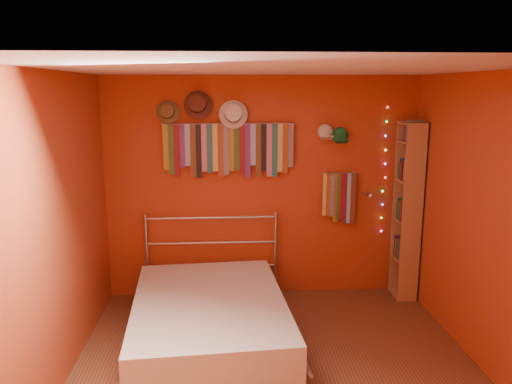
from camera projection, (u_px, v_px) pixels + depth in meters
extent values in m
plane|color=brown|center=(277.00, 375.00, 4.19)|extent=(3.50, 3.50, 0.00)
cube|color=#9D3819|center=(262.00, 188.00, 5.64)|extent=(3.50, 0.02, 2.50)
cube|color=#9D3819|center=(493.00, 228.00, 4.04)|extent=(0.02, 3.50, 2.50)
cube|color=#9D3819|center=(52.00, 236.00, 3.82)|extent=(0.02, 3.50, 2.50)
cube|color=white|center=(280.00, 69.00, 3.68)|extent=(3.50, 3.50, 0.02)
cylinder|color=#AAAAAF|center=(228.00, 124.00, 5.42)|extent=(1.45, 0.01, 0.01)
cube|color=olive|center=(166.00, 147.00, 5.42)|extent=(0.06, 0.01, 0.49)
cube|color=#275220|center=(171.00, 150.00, 5.42)|extent=(0.06, 0.01, 0.55)
cube|color=maroon|center=(177.00, 151.00, 5.42)|extent=(0.06, 0.01, 0.57)
cube|color=#4F1A6A|center=(182.00, 146.00, 5.43)|extent=(0.06, 0.01, 0.47)
cube|color=#708DC8|center=(188.00, 145.00, 5.42)|extent=(0.06, 0.01, 0.45)
cube|color=#52311B|center=(193.00, 151.00, 5.43)|extent=(0.06, 0.01, 0.58)
cube|color=black|center=(199.00, 151.00, 5.45)|extent=(0.06, 0.01, 0.59)
cube|color=#AF576F|center=(204.00, 148.00, 5.44)|extent=(0.06, 0.01, 0.52)
cube|color=#1B5761|center=(210.00, 149.00, 5.44)|extent=(0.06, 0.01, 0.54)
cube|color=tan|center=(215.00, 148.00, 5.45)|extent=(0.06, 0.01, 0.52)
cube|color=maroon|center=(221.00, 151.00, 5.46)|extent=(0.06, 0.01, 0.59)
cube|color=navy|center=(226.00, 150.00, 5.45)|extent=(0.06, 0.01, 0.56)
cube|color=#836317|center=(231.00, 148.00, 5.47)|extent=(0.06, 0.01, 0.52)
cube|color=#2F4E1F|center=(237.00, 148.00, 5.46)|extent=(0.06, 0.01, 0.51)
cube|color=maroon|center=(242.00, 150.00, 5.47)|extent=(0.06, 0.01, 0.56)
cube|color=#49175F|center=(248.00, 151.00, 5.48)|extent=(0.06, 0.01, 0.59)
cube|color=#738DCD|center=(253.00, 145.00, 5.47)|extent=(0.06, 0.01, 0.46)
cube|color=#53391B|center=(259.00, 150.00, 5.48)|extent=(0.06, 0.01, 0.58)
cube|color=black|center=(264.00, 148.00, 5.49)|extent=(0.06, 0.01, 0.52)
cube|color=#B85C87|center=(269.00, 150.00, 5.49)|extent=(0.06, 0.01, 0.58)
cube|color=#195858|center=(275.00, 151.00, 5.49)|extent=(0.06, 0.01, 0.59)
cube|color=#BAB14A|center=(280.00, 148.00, 5.50)|extent=(0.06, 0.01, 0.53)
cube|color=maroon|center=(285.00, 149.00, 5.50)|extent=(0.06, 0.01, 0.55)
cube|color=#191354|center=(291.00, 146.00, 5.49)|extent=(0.06, 0.01, 0.48)
cylinder|color=#AAAAAF|center=(340.00, 173.00, 5.61)|extent=(0.40, 0.01, 0.01)
cube|color=gold|center=(325.00, 195.00, 5.64)|extent=(0.06, 0.01, 0.49)
cube|color=brown|center=(329.00, 195.00, 5.64)|extent=(0.06, 0.01, 0.50)
cube|color=navy|center=(332.00, 195.00, 5.64)|extent=(0.06, 0.01, 0.49)
cube|color=olive|center=(336.00, 198.00, 5.66)|extent=(0.06, 0.01, 0.56)
cube|color=#2F4F1F|center=(339.00, 197.00, 5.65)|extent=(0.06, 0.01, 0.54)
cube|color=maroon|center=(343.00, 196.00, 5.65)|extent=(0.06, 0.01, 0.53)
cube|color=#421A69|center=(346.00, 198.00, 5.67)|extent=(0.06, 0.01, 0.58)
cube|color=#7CB2DD|center=(350.00, 199.00, 5.66)|extent=(0.06, 0.01, 0.58)
cube|color=#522D1B|center=(353.00, 199.00, 5.66)|extent=(0.06, 0.01, 0.59)
cylinder|color=brown|center=(168.00, 112.00, 5.34)|extent=(0.25, 0.06, 0.25)
cylinder|color=brown|center=(167.00, 111.00, 5.30)|extent=(0.15, 0.13, 0.17)
cylinder|color=#332314|center=(168.00, 112.00, 5.32)|extent=(0.15, 0.05, 0.16)
cylinder|color=#4F281C|center=(198.00, 105.00, 5.35)|extent=(0.31, 0.08, 0.30)
cylinder|color=#4F281C|center=(198.00, 104.00, 5.29)|extent=(0.18, 0.15, 0.20)
cylinder|color=black|center=(198.00, 105.00, 5.32)|extent=(0.19, 0.06, 0.19)
cylinder|color=silver|center=(233.00, 114.00, 5.39)|extent=(0.31, 0.08, 0.31)
cylinder|color=silver|center=(233.00, 113.00, 5.34)|extent=(0.18, 0.15, 0.20)
cylinder|color=black|center=(233.00, 114.00, 5.37)|extent=(0.19, 0.06, 0.19)
ellipsoid|color=silver|center=(325.00, 132.00, 5.51)|extent=(0.18, 0.13, 0.18)
cube|color=silver|center=(327.00, 138.00, 5.41)|extent=(0.13, 0.09, 0.05)
ellipsoid|color=#186F34|center=(340.00, 135.00, 5.52)|extent=(0.18, 0.14, 0.18)
cube|color=#186F34|center=(342.00, 141.00, 5.43)|extent=(0.13, 0.10, 0.05)
sphere|color=#FF3333|center=(388.00, 107.00, 5.50)|extent=(0.02, 0.02, 0.02)
sphere|color=#33FF4C|center=(387.00, 122.00, 5.54)|extent=(0.02, 0.02, 0.02)
sphere|color=#4C66FF|center=(385.00, 136.00, 5.57)|extent=(0.02, 0.02, 0.02)
sphere|color=yellow|center=(386.00, 150.00, 5.60)|extent=(0.02, 0.02, 0.02)
sphere|color=#FF4CCC|center=(385.00, 164.00, 5.63)|extent=(0.02, 0.02, 0.02)
sphere|color=#FF3333|center=(385.00, 178.00, 5.67)|extent=(0.02, 0.02, 0.02)
sphere|color=#33FF4C|center=(382.00, 191.00, 5.70)|extent=(0.02, 0.02, 0.02)
sphere|color=#4C66FF|center=(383.00, 205.00, 5.73)|extent=(0.02, 0.02, 0.02)
sphere|color=yellow|center=(381.00, 218.00, 5.76)|extent=(0.02, 0.02, 0.02)
sphere|color=#FF4CCC|center=(381.00, 231.00, 5.79)|extent=(0.02, 0.02, 0.02)
cylinder|color=#AAAAAF|center=(365.00, 193.00, 5.71)|extent=(0.03, 0.03, 0.03)
cylinder|color=#AAAAAF|center=(368.00, 193.00, 5.60)|extent=(0.01, 0.23, 0.07)
sphere|color=white|center=(371.00, 196.00, 5.48)|extent=(0.06, 0.06, 0.06)
cube|color=#9E6D47|center=(413.00, 215.00, 5.42)|extent=(0.24, 0.02, 2.00)
cube|color=#9E6D47|center=(403.00, 209.00, 5.73)|extent=(0.24, 0.02, 2.00)
cube|color=#9E6D47|center=(418.00, 212.00, 5.58)|extent=(0.02, 0.34, 2.00)
cube|color=#9E6D47|center=(402.00, 294.00, 5.78)|extent=(0.24, 0.32, 0.02)
cube|color=#9E6D47|center=(405.00, 259.00, 5.69)|extent=(0.24, 0.32, 0.02)
cube|color=#9E6D47|center=(407.00, 221.00, 5.60)|extent=(0.24, 0.32, 0.02)
cube|color=#9E6D47|center=(410.00, 181.00, 5.51)|extent=(0.24, 0.32, 0.02)
cube|color=#9E6D47|center=(412.00, 142.00, 5.42)|extent=(0.24, 0.32, 0.02)
cube|color=#9E6D47|center=(413.00, 124.00, 5.38)|extent=(0.24, 0.32, 0.02)
cylinder|color=#AAAAAF|center=(147.00, 257.00, 5.62)|extent=(0.04, 0.04, 0.99)
cylinder|color=#AAAAAF|center=(276.00, 254.00, 5.71)|extent=(0.04, 0.04, 0.99)
cylinder|color=#AAAAAF|center=(212.00, 266.00, 5.69)|extent=(1.46, 0.02, 0.02)
cylinder|color=#AAAAAF|center=(212.00, 243.00, 5.63)|extent=(1.46, 0.02, 0.02)
cylinder|color=#AAAAAF|center=(211.00, 218.00, 5.57)|extent=(1.46, 0.02, 0.02)
cube|color=silver|center=(210.00, 319.00, 4.70)|extent=(1.54, 2.07, 0.40)
cylinder|color=#AAAAAF|center=(132.00, 323.00, 4.66)|extent=(0.18, 1.98, 0.03)
cylinder|color=#AAAAAF|center=(286.00, 318.00, 4.75)|extent=(0.18, 1.98, 0.03)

